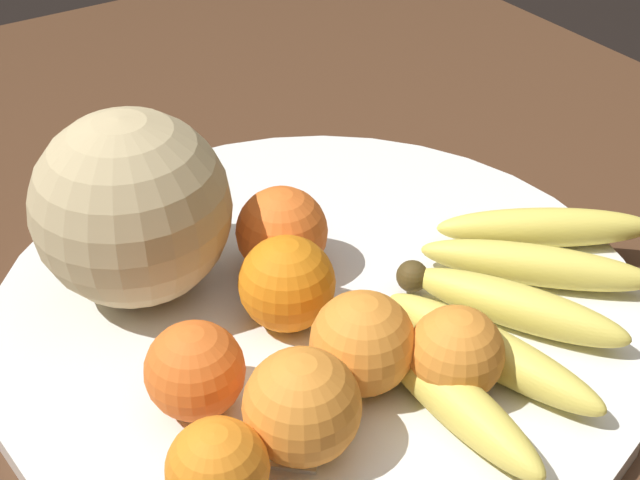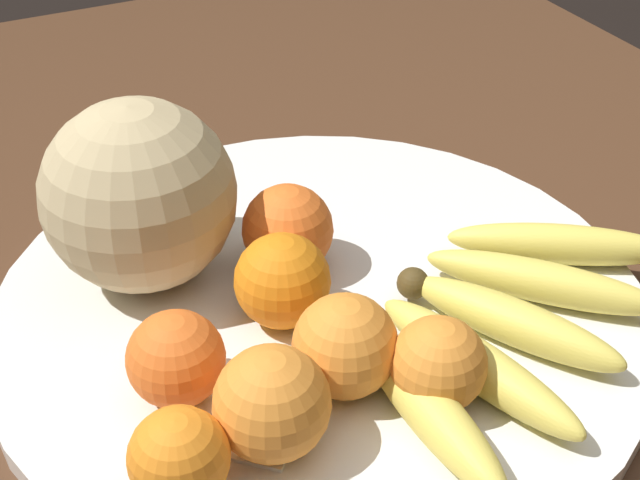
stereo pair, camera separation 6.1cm
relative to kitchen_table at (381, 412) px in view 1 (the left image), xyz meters
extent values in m
cube|color=#4C301E|center=(0.00, 0.00, 0.07)|extent=(1.41, 1.01, 0.04)
cube|color=#4C301E|center=(0.62, -0.42, -0.30)|extent=(0.07, 0.07, 0.71)
cylinder|color=white|center=(0.03, 0.04, 0.10)|extent=(0.47, 0.47, 0.02)
torus|color=navy|center=(0.03, 0.04, 0.11)|extent=(0.47, 0.47, 0.01)
sphere|color=tan|center=(0.11, 0.14, 0.18)|extent=(0.14, 0.14, 0.14)
sphere|color=#473819|center=(0.00, -0.02, 0.13)|extent=(0.02, 0.02, 0.02)
ellipsoid|color=#E5D156|center=(-0.11, 0.03, 0.13)|extent=(0.15, 0.04, 0.03)
ellipsoid|color=#E5D156|center=(-0.09, -0.02, 0.13)|extent=(0.17, 0.07, 0.03)
ellipsoid|color=#E5D156|center=(-0.07, -0.06, 0.13)|extent=(0.15, 0.10, 0.03)
ellipsoid|color=#E5D156|center=(-0.04, -0.10, 0.13)|extent=(0.14, 0.14, 0.03)
ellipsoid|color=#E5D156|center=(-0.01, -0.14, 0.13)|extent=(0.12, 0.16, 0.03)
sphere|color=orange|center=(-0.05, 0.06, 0.14)|extent=(0.07, 0.07, 0.07)
sphere|color=orange|center=(-0.08, 0.12, 0.15)|extent=(0.07, 0.07, 0.07)
sphere|color=orange|center=(0.02, 0.07, 0.14)|extent=(0.07, 0.07, 0.07)
sphere|color=orange|center=(-0.02, 0.16, 0.14)|extent=(0.06, 0.06, 0.06)
sphere|color=orange|center=(-0.09, 0.18, 0.14)|extent=(0.06, 0.06, 0.06)
sphere|color=orange|center=(-0.09, 0.02, 0.14)|extent=(0.06, 0.06, 0.06)
sphere|color=orange|center=(0.08, 0.04, 0.15)|extent=(0.07, 0.07, 0.07)
cube|color=white|center=(-0.05, 0.11, 0.11)|extent=(0.10, 0.10, 0.00)
camera|label=1|loc=(-0.38, 0.31, 0.52)|focal=50.00mm
camera|label=2|loc=(-0.41, 0.25, 0.52)|focal=50.00mm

